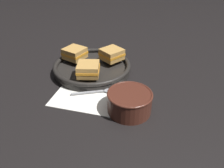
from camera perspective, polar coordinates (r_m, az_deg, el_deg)
ground_plane at (r=0.82m, az=-1.64°, el=-2.10°), size 4.00×4.00×0.00m
napkin at (r=0.81m, az=-5.88°, el=-2.56°), size 0.28×0.25×0.00m
soup_bowl at (r=0.71m, az=4.60°, el=-4.42°), size 0.15×0.15×0.07m
spoon at (r=0.81m, az=-1.99°, el=-1.76°), size 0.15×0.12×0.01m
skillet at (r=0.94m, az=-5.19°, el=4.28°), size 0.33×0.33×0.04m
sandwich_near_left at (r=0.84m, az=-6.21°, el=3.85°), size 0.11×0.11×0.05m
sandwich_near_right at (r=0.95m, az=-0.05°, el=7.82°), size 0.11×0.11×0.05m
sandwich_far_left at (r=0.97m, az=-9.72°, el=7.95°), size 0.10×0.10×0.05m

